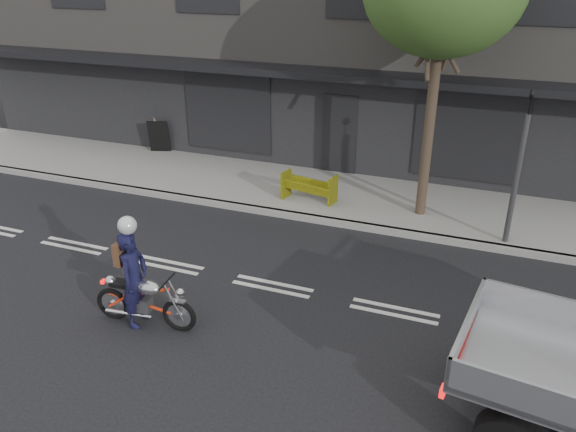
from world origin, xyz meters
The scene contains 9 objects.
ground centered at (0.00, 0.00, 0.00)m, with size 80.00×80.00×0.00m, color black.
sidewalk centered at (0.00, 4.70, 0.07)m, with size 32.00×3.20×0.15m, color gray.
kerb centered at (0.00, 3.10, 0.07)m, with size 32.00×0.20×0.15m, color gray.
building_main centered at (0.00, 11.30, 4.00)m, with size 26.00×10.00×8.00m, color slate.
traffic_light_pole centered at (4.20, 3.35, 1.65)m, with size 0.12×0.12×3.50m.
motorcycle centered at (-1.60, -1.92, 0.51)m, with size 1.92×0.56×0.99m.
rider centered at (-1.76, -1.92, 0.88)m, with size 0.64×0.42×1.76m, color black.
construction_barrier centered at (-0.60, 3.76, 0.53)m, with size 1.36×0.54×0.76m, color #D8D60B, non-canonical shape.
sandwich_board centered at (-6.35, 6.00, 0.67)m, with size 0.65×0.44×1.03m, color black, non-canonical shape.
Camera 1 is at (3.61, -8.67, 5.89)m, focal length 35.00 mm.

